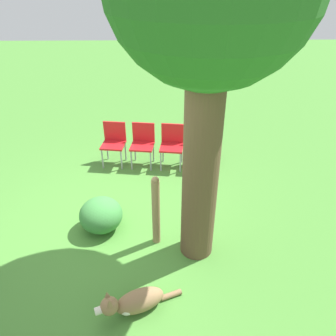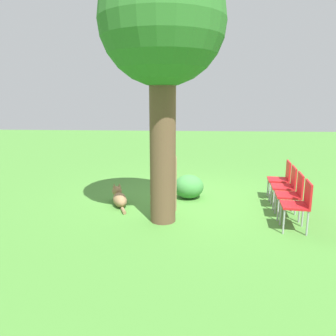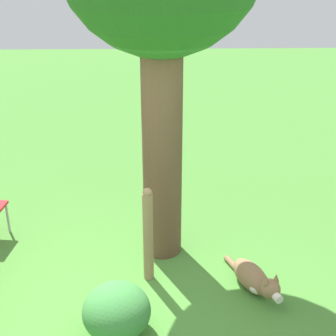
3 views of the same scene
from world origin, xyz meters
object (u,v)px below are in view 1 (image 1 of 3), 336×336
red_chair_1 (143,142)px  tennis_ball (90,221)px  red_chair_0 (114,140)px  fence_post (156,211)px  dog (134,302)px  red_chair_3 (202,144)px  red_chair_2 (172,143)px

red_chair_1 → tennis_ball: bearing=-15.3°
red_chair_0 → tennis_ball: red_chair_0 is taller
fence_post → tennis_ball: size_ratio=16.44×
fence_post → tennis_ball: fence_post is taller
tennis_ball → fence_post: bearing=68.4°
tennis_ball → red_chair_0: bearing=174.2°
dog → red_chair_3: size_ratio=1.18×
red_chair_2 → red_chair_1: bearing=-88.4°
red_chair_0 → red_chair_1: (0.06, 0.57, 0.00)m
red_chair_1 → red_chair_2: 0.58m
dog → red_chair_0: 3.49m
red_chair_2 → red_chair_3: 0.58m
fence_post → red_chair_1: fence_post is taller
red_chair_0 → red_chair_2: same height
red_chair_0 → red_chair_2: bearing=91.6°
red_chair_2 → red_chair_3: (0.06, 0.57, 0.00)m
tennis_ball → dog: bearing=27.3°
red_chair_2 → red_chair_3: same height
fence_post → red_chair_2: bearing=172.5°
dog → red_chair_0: bearing=-101.3°
fence_post → red_chair_3: 2.28m
red_chair_3 → red_chair_2: bearing=-88.4°
red_chair_1 → tennis_ball: 2.02m
dog → red_chair_2: (-3.30, 0.54, 0.35)m
dog → tennis_ball: dog is taller
fence_post → red_chair_0: size_ratio=1.33×
fence_post → red_chair_3: bearing=157.8°
red_chair_3 → tennis_ball: (1.69, -1.91, -0.46)m
red_chair_2 → tennis_ball: (1.75, -1.34, -0.46)m
dog → tennis_ball: bearing=-84.1°
red_chair_0 → red_chair_2: 1.15m
fence_post → tennis_ball: (-0.41, -1.05, -0.53)m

